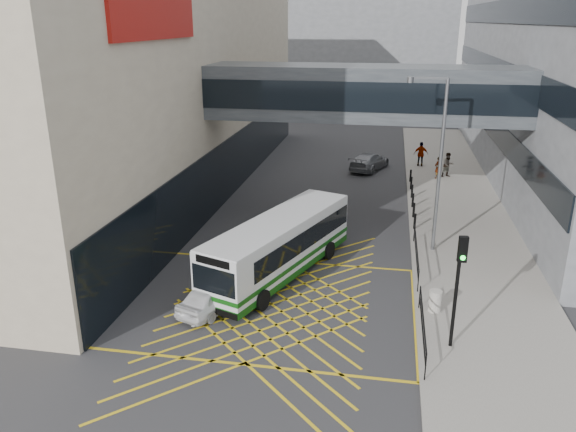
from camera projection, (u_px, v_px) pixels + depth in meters
The scene contains 18 objects.
ground at pixel (271, 304), 23.87m from camera, with size 120.00×120.00×0.00m, color #333335.
building_whsmith at pixel (65, 72), 39.11m from camera, with size 24.17×42.00×16.00m.
building_far at pixel (347, 38), 76.92m from camera, with size 28.00×16.00×18.00m, color slate.
skybridge at pixel (365, 93), 32.02m from camera, with size 20.00×4.10×3.00m.
pavement at pixel (455, 206), 36.25m from camera, with size 6.00×54.00×0.16m, color gray.
box_junction at pixel (271, 304), 23.87m from camera, with size 12.00×9.00×0.01m.
bus at pixel (281, 245), 26.20m from camera, with size 5.64×10.20×2.81m.
car_white at pixel (213, 296), 23.25m from camera, with size 1.61×3.94×1.25m, color white.
car_dark at pixel (303, 215), 32.42m from camera, with size 1.96×5.01×1.57m, color black.
car_silver at pixel (369, 161), 44.98m from camera, with size 1.98×4.70×1.46m, color gray.
traffic_light at pixel (459, 276), 19.51m from camera, with size 0.33×0.52×4.38m.
street_lamp at pixel (437, 156), 27.50m from camera, with size 1.99×0.42×8.74m.
litter_bin at pixel (435, 301), 22.85m from camera, with size 0.52×0.52×0.91m, color #ADA89E.
kerb_railings at pixel (419, 279), 24.19m from camera, with size 0.05×12.54×1.00m.
bollards at pixel (412, 196), 36.54m from camera, with size 0.14×10.14×0.90m.
pedestrian_a at pixel (438, 168), 41.96m from camera, with size 0.64×0.46×1.62m, color gray.
pedestrian_b at pixel (448, 165), 42.29m from camera, with size 0.90×0.52×1.84m, color gray.
pedestrian_c at pixel (421, 154), 45.43m from camera, with size 1.15×0.55×1.95m, color gray.
Camera 1 is at (4.52, -20.81, 11.45)m, focal length 35.00 mm.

